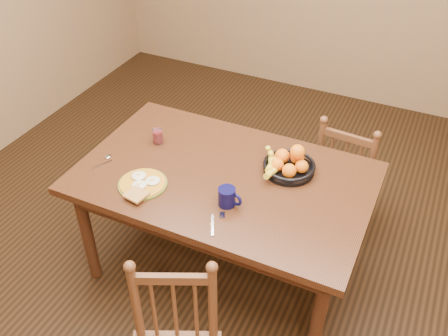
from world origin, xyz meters
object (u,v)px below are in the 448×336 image
at_px(breakfast_plate, 142,184).
at_px(coffee_mug, 228,197).
at_px(chair_far, 346,175).
at_px(dining_table, 224,187).
at_px(fruit_bowl, 288,164).

distance_m(breakfast_plate, coffee_mug, 0.48).
distance_m(chair_far, breakfast_plate, 1.38).
height_order(dining_table, chair_far, chair_far).
height_order(chair_far, fruit_bowl, fruit_bowl).
height_order(breakfast_plate, coffee_mug, coffee_mug).
height_order(breakfast_plate, fruit_bowl, fruit_bowl).
xyz_separation_m(breakfast_plate, fruit_bowl, (0.66, 0.45, 0.03)).
xyz_separation_m(dining_table, breakfast_plate, (-0.36, -0.27, 0.10)).
bearing_deg(chair_far, dining_table, 57.08).
distance_m(dining_table, chair_far, 0.93).
bearing_deg(breakfast_plate, fruit_bowl, 34.42).
bearing_deg(fruit_bowl, chair_far, 65.34).
xyz_separation_m(dining_table, fruit_bowl, (0.30, 0.18, 0.13)).
xyz_separation_m(chair_far, coffee_mug, (-0.43, -0.92, 0.38)).
bearing_deg(coffee_mug, fruit_bowl, 64.83).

